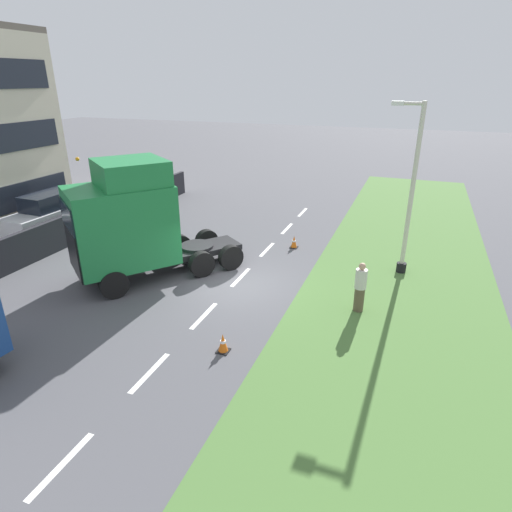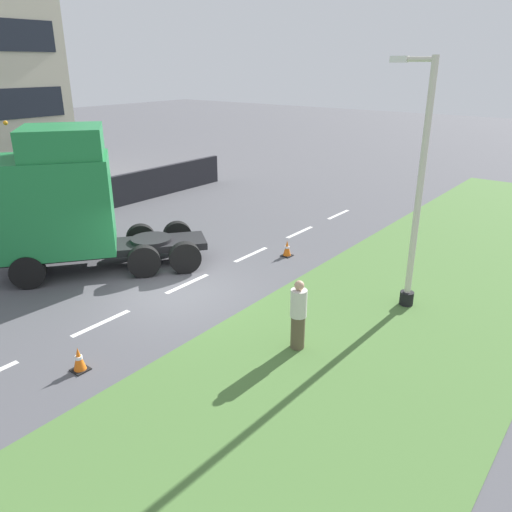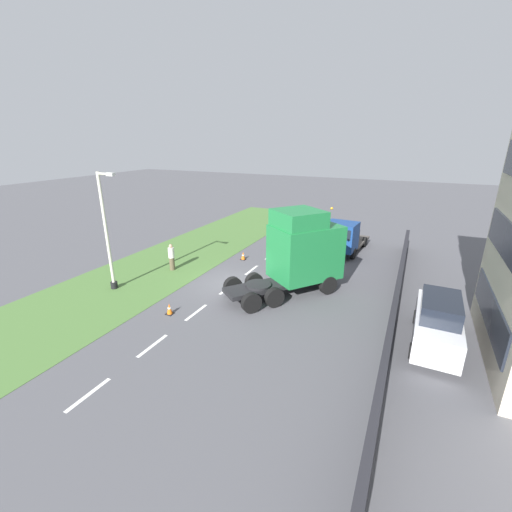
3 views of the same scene
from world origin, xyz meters
The scene contains 11 objects.
ground_plane centered at (0.00, 0.00, 0.00)m, with size 120.00×120.00×0.00m, color #515156.
grass_verge centered at (-6.00, 0.00, 0.01)m, with size 7.00×44.00×0.01m.
lane_markings centered at (0.00, -0.70, 0.00)m, with size 0.16×21.00×0.00m.
boundary_wall centered at (9.00, 0.00, 0.74)m, with size 0.25×24.00×1.47m.
lorry_cab centered at (3.84, 0.89, 2.33)m, with size 5.86×6.53×4.80m.
flatbed_truck centered at (4.72, 8.16, 1.36)m, with size 2.64×5.85×2.56m.
parked_car centered at (10.72, -1.95, 1.05)m, with size 1.90×4.70×2.18m.
lamp_post centered at (-5.89, -3.49, 2.98)m, with size 1.31×0.38×6.62m.
pedestrian centered at (-4.77, 0.33, 0.87)m, with size 0.39×0.39×1.77m.
traffic_cone_lead centered at (-1.45, 4.11, 0.28)m, with size 0.36×0.36×0.58m.
traffic_cone_trailing centered at (-1.09, -4.58, 0.28)m, with size 0.36×0.36×0.58m.
Camera 3 is at (9.18, -16.44, 8.27)m, focal length 24.00 mm.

